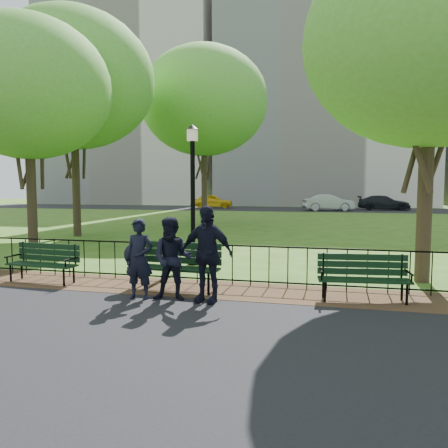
% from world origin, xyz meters
% --- Properties ---
extents(ground, '(120.00, 120.00, 0.00)m').
position_xyz_m(ground, '(0.00, 0.00, 0.00)').
color(ground, '#395A17').
extents(asphalt_path, '(60.00, 9.20, 0.01)m').
position_xyz_m(asphalt_path, '(0.00, -3.40, 0.01)').
color(asphalt_path, black).
rests_on(asphalt_path, ground).
extents(dirt_strip, '(60.00, 1.60, 0.01)m').
position_xyz_m(dirt_strip, '(0.00, 1.50, 0.01)').
color(dirt_strip, '#3B2918').
rests_on(dirt_strip, ground).
extents(far_street, '(70.00, 9.00, 0.01)m').
position_xyz_m(far_street, '(0.00, 35.00, 0.01)').
color(far_street, black).
rests_on(far_street, ground).
extents(iron_fence, '(24.06, 0.06, 1.00)m').
position_xyz_m(iron_fence, '(0.00, 2.00, 0.50)').
color(iron_fence, black).
rests_on(iron_fence, ground).
extents(apartment_west, '(22.00, 15.00, 26.00)m').
position_xyz_m(apartment_west, '(-22.00, 48.00, 13.00)').
color(apartment_west, beige).
rests_on(apartment_west, ground).
extents(apartment_mid, '(24.00, 15.00, 30.00)m').
position_xyz_m(apartment_mid, '(2.00, 48.00, 15.00)').
color(apartment_mid, silver).
rests_on(apartment_mid, ground).
extents(park_bench_main, '(2.04, 0.68, 1.07)m').
position_xyz_m(park_bench_main, '(-0.43, 1.27, 0.66)').
color(park_bench_main, black).
rests_on(park_bench_main, ground).
extents(park_bench_left_a, '(1.69, 0.64, 0.94)m').
position_xyz_m(park_bench_left_a, '(-3.18, 1.33, 0.54)').
color(park_bench_left_a, black).
rests_on(park_bench_left_a, ground).
extents(park_bench_right_a, '(1.71, 0.69, 0.95)m').
position_xyz_m(park_bench_right_a, '(3.67, 1.34, 0.54)').
color(park_bench_right_a, black).
rests_on(park_bench_right_a, ground).
extents(lamppost, '(0.34, 0.34, 3.82)m').
position_xyz_m(lamppost, '(-0.62, 4.26, 2.08)').
color(lamppost, black).
rests_on(lamppost, ground).
extents(tree_near_w, '(5.68, 5.68, 7.92)m').
position_xyz_m(tree_near_w, '(-7.10, 6.05, 5.49)').
color(tree_near_w, '#2D2116').
rests_on(tree_near_w, ground).
extents(tree_near_e, '(5.52, 5.52, 7.69)m').
position_xyz_m(tree_near_e, '(5.09, 3.38, 5.34)').
color(tree_near_e, '#2D2116').
rests_on(tree_near_e, ground).
extents(tree_mid_w, '(6.88, 6.88, 9.59)m').
position_xyz_m(tree_mid_w, '(-7.67, 9.71, 6.65)').
color(tree_mid_w, '#2D2116').
rests_on(tree_mid_w, ground).
extents(tree_far_c, '(7.11, 7.11, 9.91)m').
position_xyz_m(tree_far_c, '(-3.92, 16.60, 6.88)').
color(tree_far_c, '#2D2116').
rests_on(tree_far_c, ground).
extents(person_left, '(0.57, 0.38, 1.54)m').
position_xyz_m(person_left, '(-0.47, 0.45, 0.78)').
color(person_left, black).
rests_on(person_left, asphalt_path).
extents(person_mid, '(0.81, 0.50, 1.58)m').
position_xyz_m(person_mid, '(0.18, 0.50, 0.80)').
color(person_mid, black).
rests_on(person_mid, asphalt_path).
extents(person_right, '(1.11, 0.60, 1.80)m').
position_xyz_m(person_right, '(0.83, 0.54, 0.91)').
color(person_right, black).
rests_on(person_right, asphalt_path).
extents(taxi, '(4.32, 2.43, 1.39)m').
position_xyz_m(taxi, '(-8.48, 34.96, 0.71)').
color(taxi, gold).
rests_on(taxi, far_street).
extents(sedan_silver, '(4.69, 2.70, 1.46)m').
position_xyz_m(sedan_silver, '(2.83, 32.62, 0.74)').
color(sedan_silver, '#93969A').
rests_on(sedan_silver, far_street).
extents(sedan_dark, '(4.61, 1.89, 1.33)m').
position_xyz_m(sedan_dark, '(7.74, 35.01, 0.68)').
color(sedan_dark, black).
rests_on(sedan_dark, far_street).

